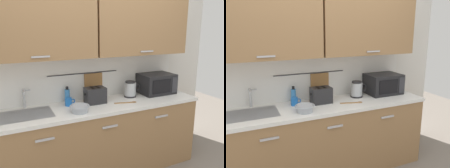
% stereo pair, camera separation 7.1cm
% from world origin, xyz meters
% --- Properties ---
extents(counter_unit, '(2.53, 0.64, 0.90)m').
position_xyz_m(counter_unit, '(-0.01, 0.30, 0.46)').
color(counter_unit, '#997047').
rests_on(counter_unit, ground).
extents(back_wall_assembly, '(3.70, 0.41, 2.50)m').
position_xyz_m(back_wall_assembly, '(0.00, 0.53, 1.52)').
color(back_wall_assembly, silver).
rests_on(back_wall_assembly, ground).
extents(sink_faucet, '(0.09, 0.17, 0.22)m').
position_xyz_m(sink_faucet, '(-0.80, 0.53, 1.04)').
color(sink_faucet, '#B2B5BA').
rests_on(sink_faucet, counter_unit).
extents(microwave, '(0.46, 0.35, 0.27)m').
position_xyz_m(microwave, '(0.90, 0.41, 1.04)').
color(microwave, black).
rests_on(microwave, counter_unit).
extents(electric_kettle, '(0.23, 0.16, 0.21)m').
position_xyz_m(electric_kettle, '(0.49, 0.41, 1.00)').
color(electric_kettle, black).
rests_on(electric_kettle, counter_unit).
extents(dish_soap_bottle, '(0.06, 0.06, 0.20)m').
position_xyz_m(dish_soap_bottle, '(-0.31, 0.54, 0.99)').
color(dish_soap_bottle, '#3F8CD8').
rests_on(dish_soap_bottle, counter_unit).
extents(mug_near_sink, '(0.12, 0.08, 0.09)m').
position_xyz_m(mug_near_sink, '(-0.33, 0.40, 0.95)').
color(mug_near_sink, blue).
rests_on(mug_near_sink, counter_unit).
extents(mixing_bowl, '(0.21, 0.21, 0.08)m').
position_xyz_m(mixing_bowl, '(-0.28, 0.14, 0.94)').
color(mixing_bowl, '#A5ADB7').
rests_on(mixing_bowl, counter_unit).
extents(toaster, '(0.26, 0.17, 0.19)m').
position_xyz_m(toaster, '(-0.02, 0.37, 1.00)').
color(toaster, '#232326').
rests_on(toaster, counter_unit).
extents(wooden_spoon, '(0.27, 0.10, 0.01)m').
position_xyz_m(wooden_spoon, '(0.34, 0.19, 0.91)').
color(wooden_spoon, '#9E7042').
rests_on(wooden_spoon, counter_unit).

